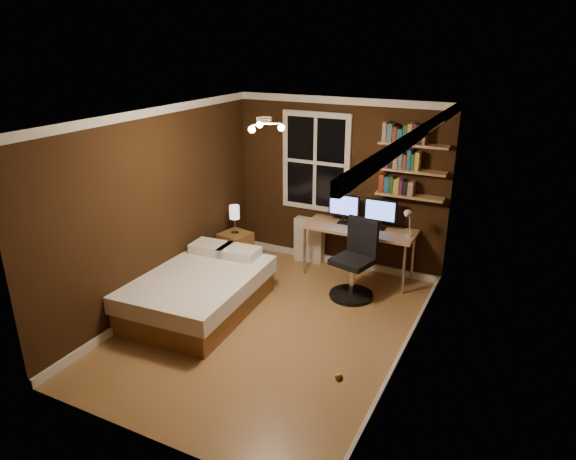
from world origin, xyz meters
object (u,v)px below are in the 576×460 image
at_px(monitor_left, 344,209).
at_px(desk_lamp, 408,223).
at_px(nightstand, 236,249).
at_px(bedside_lamp, 235,220).
at_px(radiator, 309,240).
at_px(office_chair, 355,268).
at_px(bed, 199,291).
at_px(monitor_right, 380,214).
at_px(desk, 359,232).

relative_size(monitor_left, desk_lamp, 1.05).
relative_size(nightstand, bedside_lamp, 1.18).
distance_m(radiator, monitor_left, 0.86).
bearing_deg(office_chair, monitor_left, 136.55).
height_order(bedside_lamp, desk_lamp, desk_lamp).
bearing_deg(monitor_left, bed, -121.79).
xyz_separation_m(nightstand, radiator, (0.94, 0.64, 0.09)).
bearing_deg(desk_lamp, nightstand, -171.93).
xyz_separation_m(bed, bedside_lamp, (-0.33, 1.40, 0.46)).
height_order(nightstand, radiator, radiator).
distance_m(bed, monitor_right, 2.67).
distance_m(monitor_left, office_chair, 0.97).
relative_size(desk, monitor_right, 3.42).
xyz_separation_m(monitor_right, office_chair, (-0.11, -0.67, -0.56)).
distance_m(monitor_left, monitor_right, 0.53).
bearing_deg(nightstand, monitor_right, 25.70).
bearing_deg(monitor_right, bed, -131.94).
bearing_deg(desk, bed, -128.48).
height_order(bed, bedside_lamp, bedside_lamp).
bearing_deg(monitor_left, monitor_right, 0.00).
relative_size(bed, desk_lamp, 4.38).
distance_m(radiator, office_chair, 1.29).
bearing_deg(bed, nightstand, 99.97).
height_order(bed, nightstand, bed).
distance_m(bed, desk_lamp, 2.87).
relative_size(monitor_right, desk_lamp, 1.05).
distance_m(desk, monitor_left, 0.40).
xyz_separation_m(bedside_lamp, monitor_right, (2.06, 0.52, 0.24)).
relative_size(nightstand, desk, 0.32).
relative_size(monitor_left, monitor_right, 1.00).
height_order(bed, radiator, radiator).
distance_m(bedside_lamp, desk_lamp, 2.53).
bearing_deg(radiator, bedside_lamp, -145.79).
distance_m(bedside_lamp, monitor_right, 2.13).
bearing_deg(monitor_right, desk_lamp, -20.78).
xyz_separation_m(desk, monitor_right, (0.26, 0.08, 0.28)).
bearing_deg(office_chair, nightstand, -170.47).
bearing_deg(bed, monitor_left, 54.79).
xyz_separation_m(nightstand, bedside_lamp, (0.00, 0.00, 0.47)).
xyz_separation_m(bed, monitor_left, (1.19, 1.92, 0.70)).
distance_m(nightstand, radiator, 1.13).
bearing_deg(nightstand, bedside_lamp, 0.00).
distance_m(desk, desk_lamp, 0.76).
xyz_separation_m(nightstand, desk_lamp, (2.49, 0.35, 0.71)).
bearing_deg(bedside_lamp, monitor_left, 18.85).
bearing_deg(monitor_left, bedside_lamp, -161.15).
height_order(radiator, monitor_left, monitor_left).
bearing_deg(desk, desk_lamp, -7.09).
height_order(monitor_left, desk_lamp, desk_lamp).
distance_m(radiator, desk, 0.95).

